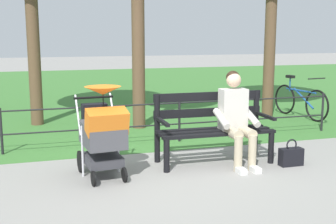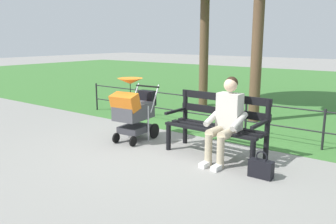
{
  "view_description": "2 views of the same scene",
  "coord_description": "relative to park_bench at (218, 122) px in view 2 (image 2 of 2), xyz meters",
  "views": [
    {
      "loc": [
        1.59,
        5.46,
        1.77
      ],
      "look_at": [
        -0.05,
        0.11,
        0.78
      ],
      "focal_mm": 47.3,
      "sensor_mm": 36.0,
      "label": 1
    },
    {
      "loc": [
        -3.34,
        4.64,
        1.82
      ],
      "look_at": [
        0.02,
        0.16,
        0.64
      ],
      "focal_mm": 37.06,
      "sensor_mm": 36.0,
      "label": 2
    }
  ],
  "objects": [
    {
      "name": "ground_plane",
      "position": [
        0.77,
        0.12,
        -0.53
      ],
      "size": [
        60.0,
        60.0,
        0.0
      ],
      "primitive_type": "plane",
      "color": "gray"
    },
    {
      "name": "grass_lawn",
      "position": [
        0.77,
        -8.68,
        -0.52
      ],
      "size": [
        40.0,
        16.0,
        0.01
      ],
      "primitive_type": "cube",
      "color": "#3D7533",
      "rests_on": "ground"
    },
    {
      "name": "park_bench",
      "position": [
        0.0,
        0.0,
        0.0
      ],
      "size": [
        1.61,
        0.63,
        0.96
      ],
      "color": "black",
      "rests_on": "ground"
    },
    {
      "name": "person_on_bench",
      "position": [
        -0.25,
        0.22,
        0.15
      ],
      "size": [
        0.54,
        0.74,
        1.28
      ],
      "color": "tan",
      "rests_on": "ground"
    },
    {
      "name": "stroller",
      "position": [
        1.57,
        0.27,
        0.07
      ],
      "size": [
        0.57,
        0.92,
        1.15
      ],
      "color": "black",
      "rests_on": "ground"
    },
    {
      "name": "handbag",
      "position": [
        -0.95,
        0.51,
        -0.4
      ],
      "size": [
        0.32,
        0.14,
        0.37
      ],
      "color": "black",
      "rests_on": "ground"
    },
    {
      "name": "park_fence",
      "position": [
        0.77,
        -1.23,
        -0.11
      ],
      "size": [
        6.96,
        0.04,
        0.7
      ],
      "color": "black",
      "rests_on": "ground"
    }
  ]
}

